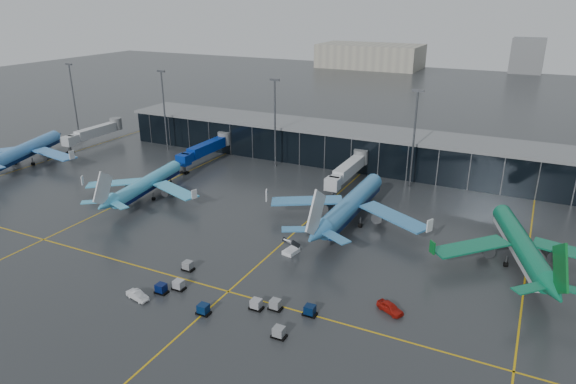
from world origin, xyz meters
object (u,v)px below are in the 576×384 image
at_px(service_van_red, 390,308).
at_px(service_van_white, 138,295).
at_px(airliner_arkefly, 147,175).
at_px(airliner_aer_lingus, 523,233).
at_px(airliner_klm_near, 352,193).
at_px(airliner_klm_west, 25,142).
at_px(mobile_airstair, 291,250).
at_px(baggage_carts, 229,299).

distance_m(service_van_red, service_van_white, 41.23).
xyz_separation_m(airliner_arkefly, airliner_aer_lingus, (85.35, 4.15, 0.48)).
bearing_deg(airliner_klm_near, airliner_arkefly, -170.47).
relative_size(airliner_klm_west, mobile_airstair, 11.98).
bearing_deg(airliner_arkefly, service_van_white, -59.90).
bearing_deg(service_van_white, airliner_aer_lingus, -42.01).
bearing_deg(airliner_klm_west, mobile_airstair, -28.80).
bearing_deg(airliner_klm_near, service_van_red, -59.63).
bearing_deg(airliner_klm_west, airliner_aer_lingus, -19.36).
distance_m(airliner_klm_west, airliner_arkefly, 51.60).
distance_m(airliner_klm_near, service_van_white, 50.38).
bearing_deg(mobile_airstair, service_van_red, -15.54).
bearing_deg(airliner_aer_lingus, service_van_white, -161.57).
relative_size(airliner_klm_near, airliner_aer_lingus, 1.09).
xyz_separation_m(airliner_klm_near, mobile_airstair, (-5.22, -19.61, -5.92)).
bearing_deg(airliner_arkefly, baggage_carts, -44.20).
relative_size(airliner_klm_near, baggage_carts, 1.55).
distance_m(baggage_carts, service_van_red, 25.91).
distance_m(airliner_arkefly, service_van_red, 71.94).
xyz_separation_m(baggage_carts, mobile_airstair, (1.36, 20.22, 0.01)).
bearing_deg(service_van_red, airliner_klm_near, 57.64).
xyz_separation_m(airliner_arkefly, airliner_klm_near, (50.55, 8.12, 1.01)).
height_order(airliner_arkefly, service_van_red, airliner_arkefly).
bearing_deg(service_van_red, airliner_klm_west, 104.40).
xyz_separation_m(mobile_airstair, service_van_red, (22.84, -10.97, 0.03)).
relative_size(airliner_aer_lingus, baggage_carts, 1.43).
bearing_deg(airliner_arkefly, service_van_red, -26.64).
xyz_separation_m(airliner_klm_west, airliner_aer_lingus, (136.63, -1.58, -0.36)).
bearing_deg(airliner_klm_west, airliner_klm_near, -17.35).
bearing_deg(airliner_klm_near, airliner_klm_west, -178.25).
distance_m(airliner_aer_lingus, service_van_red, 32.12).
xyz_separation_m(airliner_klm_west, airliner_klm_near, (101.83, 2.39, 0.18)).
height_order(mobile_airstair, service_van_white, mobile_airstair).
bearing_deg(mobile_airstair, airliner_arkefly, 175.89).
xyz_separation_m(baggage_carts, service_van_white, (-14.24, -5.66, -0.04)).
bearing_deg(service_van_red, airliner_aer_lingus, -5.18).
bearing_deg(service_van_white, service_van_red, -57.54).
distance_m(airliner_klm_near, airliner_aer_lingus, 35.03).
bearing_deg(mobile_airstair, service_van_white, -110.97).
bearing_deg(baggage_carts, airliner_klm_near, 80.63).
distance_m(airliner_arkefly, baggage_carts, 54.44).
bearing_deg(service_van_white, airliner_arkefly, 49.75).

